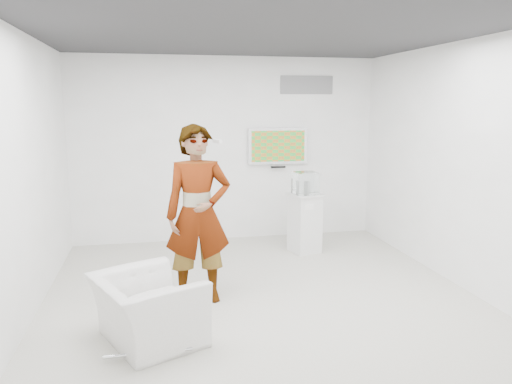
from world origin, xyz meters
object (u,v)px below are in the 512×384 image
(pedestal, at_px, (305,223))
(floor_uplight, at_px, (299,236))
(tv, at_px, (278,146))
(armchair, at_px, (147,309))
(person, at_px, (198,215))

(pedestal, distance_m, floor_uplight, 0.53)
(tv, xyz_separation_m, armchair, (-2.15, -3.49, -1.23))
(tv, relative_size, person, 0.49)
(armchair, bearing_deg, pedestal, -67.15)
(armchair, xyz_separation_m, floor_uplight, (2.37, 2.94, -0.19))
(tv, relative_size, armchair, 1.01)
(pedestal, xyz_separation_m, floor_uplight, (0.04, 0.42, -0.31))
(person, height_order, armchair, person)
(tv, relative_size, floor_uplight, 3.66)
(tv, bearing_deg, person, -121.46)
(person, xyz_separation_m, pedestal, (1.76, 1.59, -0.56))
(person, bearing_deg, armchair, -122.47)
(armchair, bearing_deg, floor_uplight, -63.18)
(tv, xyz_separation_m, floor_uplight, (0.23, -0.54, -1.41))
(tv, xyz_separation_m, pedestal, (0.19, -0.97, -1.10))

